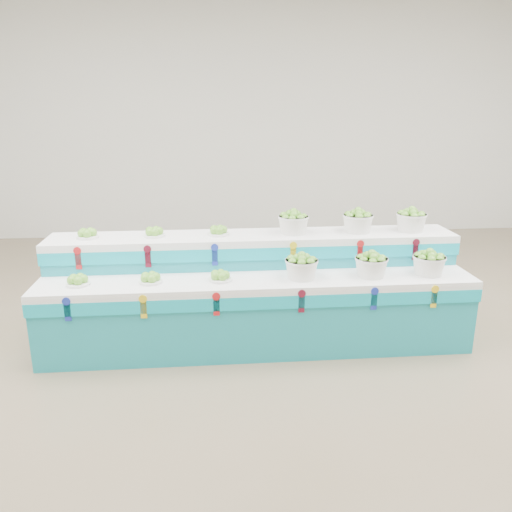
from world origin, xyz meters
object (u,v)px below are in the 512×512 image
(display_stand, at_px, (256,291))
(basket_lower_left, at_px, (301,266))
(basket_upper_right, at_px, (411,220))
(plate_upper_mid, at_px, (154,232))

(display_stand, distance_m, basket_lower_left, 0.57)
(basket_lower_left, bearing_deg, basket_upper_right, 22.74)
(display_stand, relative_size, basket_upper_right, 13.35)
(plate_upper_mid, bearing_deg, display_stand, -14.13)
(basket_lower_left, bearing_deg, plate_upper_mid, 160.21)
(display_stand, distance_m, plate_upper_mid, 1.15)
(basket_lower_left, xyz_separation_m, plate_upper_mid, (-1.38, 0.50, 0.24))
(basket_lower_left, relative_size, basket_upper_right, 1.00)
(display_stand, xyz_separation_m, basket_lower_left, (0.40, -0.25, 0.32))
(display_stand, bearing_deg, basket_upper_right, 8.86)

